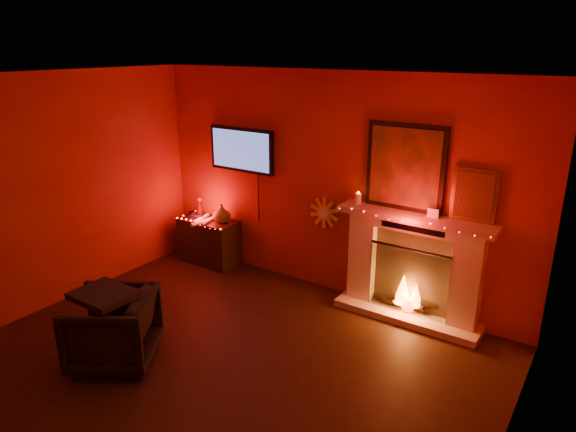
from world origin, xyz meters
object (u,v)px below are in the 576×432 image
at_px(sunburst_clock, 324,213).
at_px(console_table, 210,239).
at_px(armchair, 113,329).
at_px(tv, 242,150).
at_px(fireplace, 413,257).

xyz_separation_m(sunburst_clock, console_table, (-1.72, -0.22, -0.64)).
height_order(sunburst_clock, armchair, sunburst_clock).
relative_size(tv, sunburst_clock, 3.10).
bearing_deg(armchair, tv, 155.48).
height_order(fireplace, armchair, fireplace).
distance_m(sunburst_clock, armchair, 2.77).
height_order(tv, console_table, tv).
height_order(fireplace, sunburst_clock, fireplace).
bearing_deg(fireplace, console_table, -177.47).
distance_m(fireplace, tv, 2.61).
height_order(sunburst_clock, console_table, sunburst_clock).
xyz_separation_m(sunburst_clock, armchair, (-0.87, -2.55, -0.64)).
relative_size(fireplace, sunburst_clock, 5.45).
bearing_deg(fireplace, armchair, -129.98).
relative_size(fireplace, armchair, 2.78).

